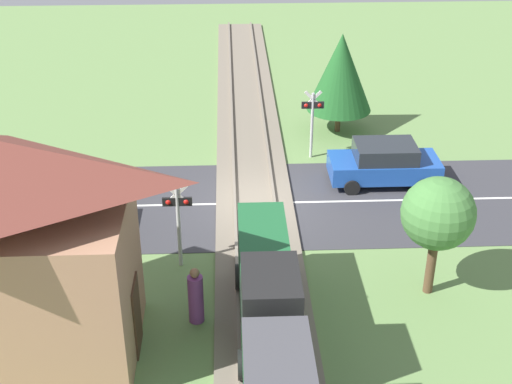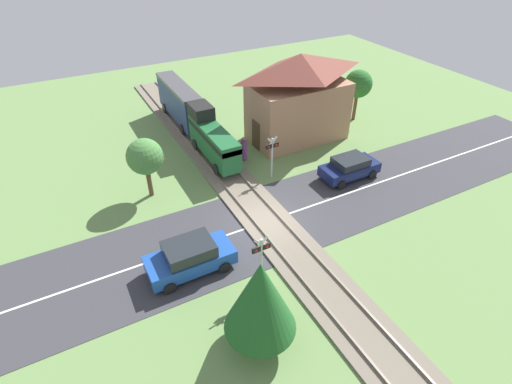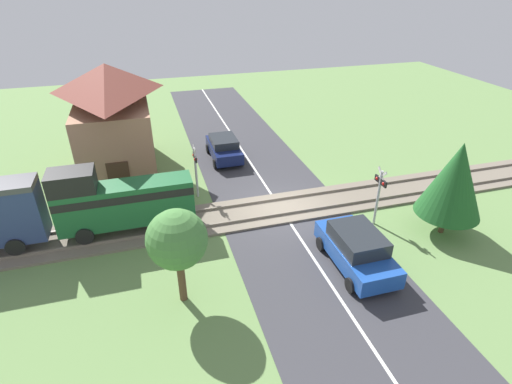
# 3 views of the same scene
# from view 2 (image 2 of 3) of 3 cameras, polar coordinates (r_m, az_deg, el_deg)

# --- Properties ---
(ground_plane) EXTENTS (60.00, 60.00, 0.00)m
(ground_plane) POSITION_cam_2_polar(r_m,az_deg,el_deg) (22.36, 1.59, -4.23)
(ground_plane) COLOR #66894C
(road_surface) EXTENTS (48.00, 6.40, 0.02)m
(road_surface) POSITION_cam_2_polar(r_m,az_deg,el_deg) (22.35, 1.59, -4.22)
(road_surface) COLOR #38383D
(road_surface) RESTS_ON ground_plane
(track_bed) EXTENTS (2.80, 48.00, 0.24)m
(track_bed) POSITION_cam_2_polar(r_m,az_deg,el_deg) (22.31, 1.59, -4.10)
(track_bed) COLOR #756B5B
(track_bed) RESTS_ON ground_plane
(train) EXTENTS (1.58, 13.17, 3.18)m
(train) POSITION_cam_2_polar(r_m,az_deg,el_deg) (30.10, -8.99, 10.67)
(train) COLOR #1E6033
(train) RESTS_ON track_bed
(car_near_crossing) EXTENTS (4.15, 2.00, 1.64)m
(car_near_crossing) POSITION_cam_2_polar(r_m,az_deg,el_deg) (19.35, -9.40, -9.11)
(car_near_crossing) COLOR #1E4CA8
(car_near_crossing) RESTS_ON ground_plane
(car_far_side) EXTENTS (3.82, 1.86, 1.46)m
(car_far_side) POSITION_cam_2_polar(r_m,az_deg,el_deg) (26.25, 13.24, 3.47)
(car_far_side) COLOR #141E4C
(car_far_side) RESTS_ON ground_plane
(crossing_signal_west_approach) EXTENTS (0.90, 0.18, 2.91)m
(crossing_signal_west_approach) POSITION_cam_2_polar(r_m,az_deg,el_deg) (17.70, 0.75, -9.00)
(crossing_signal_west_approach) COLOR #B7B7B7
(crossing_signal_west_approach) RESTS_ON ground_plane
(crossing_signal_east_approach) EXTENTS (0.90, 0.18, 2.91)m
(crossing_signal_east_approach) POSITION_cam_2_polar(r_m,az_deg,el_deg) (25.06, 2.32, 5.78)
(crossing_signal_east_approach) COLOR #B7B7B7
(crossing_signal_east_approach) RESTS_ON ground_plane
(station_building) EXTENTS (7.44, 4.21, 6.32)m
(station_building) POSITION_cam_2_polar(r_m,az_deg,el_deg) (29.59, 6.06, 13.06)
(station_building) COLOR #AD7A5B
(station_building) RESTS_ON ground_plane
(pedestrian_by_station) EXTENTS (0.43, 0.43, 1.75)m
(pedestrian_by_station) POSITION_cam_2_polar(r_m,az_deg,el_deg) (27.48, -1.72, 6.09)
(pedestrian_by_station) COLOR #7F3D84
(pedestrian_by_station) RESTS_ON ground_plane
(tree_by_station) EXTENTS (2.17, 2.17, 4.11)m
(tree_by_station) POSITION_cam_2_polar(r_m,az_deg,el_deg) (33.47, 14.41, 14.69)
(tree_by_station) COLOR brown
(tree_by_station) RESTS_ON ground_plane
(tree_roadside_hedge) EXTENTS (2.11, 2.11, 3.75)m
(tree_roadside_hedge) POSITION_cam_2_polar(r_m,az_deg,el_deg) (23.78, -15.60, 4.84)
(tree_roadside_hedge) COLOR brown
(tree_roadside_hedge) RESTS_ON ground_plane
(tree_beyond_track) EXTENTS (2.82, 2.82, 4.43)m
(tree_beyond_track) POSITION_cam_2_polar(r_m,az_deg,el_deg) (15.02, 0.62, -14.76)
(tree_beyond_track) COLOR brown
(tree_beyond_track) RESTS_ON ground_plane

